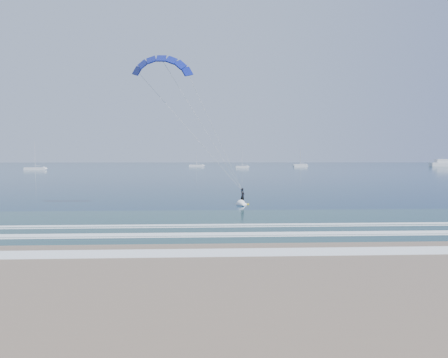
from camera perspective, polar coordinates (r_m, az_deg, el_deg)
ground at (r=24.41m, az=-7.82°, el=-10.42°), size 900.00×900.00×0.00m
shore_bands at (r=13.60m, az=-12.50°, el=-21.51°), size 600.00×53.00×0.12m
kitesurfer_rig at (r=45.35m, az=-2.91°, el=7.28°), size 14.13×7.60×17.53m
motor_yacht at (r=296.33m, az=28.79°, el=1.95°), size 16.93×4.51×6.74m
sailboat_0 at (r=201.90m, az=-25.36°, el=1.36°), size 9.47×2.40×12.78m
sailboat_1 at (r=252.61m, az=-3.97°, el=1.93°), size 9.27×2.40×12.42m
sailboat_2 at (r=216.96m, az=2.59°, el=1.74°), size 6.96×2.40×9.90m
sailboat_3 at (r=281.51m, az=10.80°, el=2.00°), size 9.61×2.40×12.95m
sailboat_4 at (r=238.21m, az=10.87°, el=1.81°), size 7.80×2.40×10.78m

